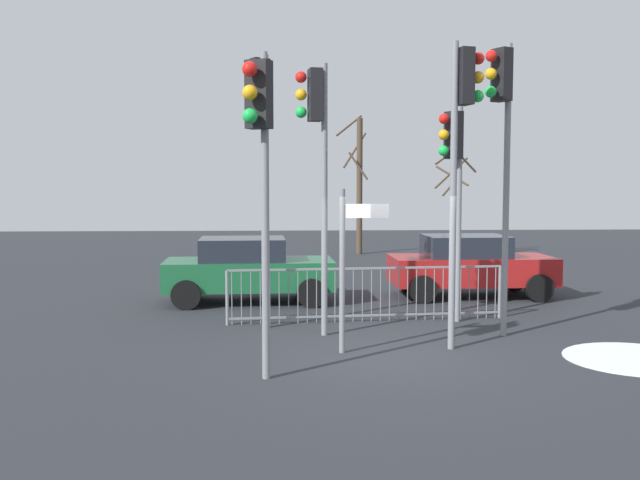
% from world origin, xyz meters
% --- Properties ---
extents(ground_plane, '(60.00, 60.00, 0.00)m').
position_xyz_m(ground_plane, '(0.00, 0.00, 0.00)').
color(ground_plane, '#26282D').
extents(traffic_light_mid_right, '(0.40, 0.53, 4.43)m').
position_xyz_m(traffic_light_mid_right, '(-1.94, -1.39, 3.25)').
color(traffic_light_mid_right, slate).
rests_on(traffic_light_mid_right, ground).
extents(traffic_light_rear_right, '(0.56, 0.37, 4.96)m').
position_xyz_m(traffic_light_rear_right, '(1.24, 0.44, 3.62)').
color(traffic_light_rear_right, slate).
rests_on(traffic_light_rear_right, ground).
extents(traffic_light_rear_left, '(0.52, 0.41, 5.11)m').
position_xyz_m(traffic_light_rear_left, '(2.15, 1.29, 3.73)').
color(traffic_light_rear_left, slate).
rests_on(traffic_light_rear_left, ground).
extents(traffic_light_mid_left, '(0.51, 0.42, 4.17)m').
position_xyz_m(traffic_light_mid_left, '(1.63, 2.62, 3.06)').
color(traffic_light_mid_left, slate).
rests_on(traffic_light_mid_left, ground).
extents(traffic_light_foreground_right, '(0.57, 0.35, 4.78)m').
position_xyz_m(traffic_light_foreground_right, '(-1.05, 1.53, 3.50)').
color(traffic_light_foreground_right, slate).
rests_on(traffic_light_foreground_right, ground).
extents(traffic_light_foreground_left, '(0.43, 0.51, 5.10)m').
position_xyz_m(traffic_light_foreground_left, '(-2.04, 2.37, 3.72)').
color(traffic_light_foreground_left, slate).
rests_on(traffic_light_foreground_left, ground).
extents(direction_sign_post, '(0.79, 0.09, 2.62)m').
position_xyz_m(direction_sign_post, '(-0.63, 0.21, 1.48)').
color(direction_sign_post, slate).
rests_on(direction_sign_post, ground).
extents(pedestrian_guard_railing, '(5.48, 0.54, 1.07)m').
position_xyz_m(pedestrian_guard_railing, '(-0.01, 2.79, 0.55)').
color(pedestrian_guard_railing, slate).
rests_on(pedestrian_guard_railing, ground).
extents(car_red_mid, '(3.83, 1.99, 1.47)m').
position_xyz_m(car_red_mid, '(2.78, 5.74, 0.77)').
color(car_red_mid, maroon).
rests_on(car_red_mid, ground).
extents(car_green_trailing, '(3.87, 2.06, 1.47)m').
position_xyz_m(car_green_trailing, '(-2.46, 5.20, 0.77)').
color(car_green_trailing, '#195933').
rests_on(car_green_trailing, ground).
extents(bare_tree_left, '(1.23, 1.38, 5.35)m').
position_xyz_m(bare_tree_left, '(1.20, 16.21, 2.72)').
color(bare_tree_left, '#473828').
rests_on(bare_tree_left, ground).
extents(bare_tree_centre, '(1.48, 1.75, 4.11)m').
position_xyz_m(bare_tree_centre, '(4.66, 14.76, 2.11)').
color(bare_tree_centre, '#473828').
rests_on(bare_tree_centre, ground).
extents(snow_patch_kerb, '(2.24, 2.24, 0.01)m').
position_xyz_m(snow_patch_kerb, '(3.82, -0.44, 0.01)').
color(snow_patch_kerb, silver).
rests_on(snow_patch_kerb, ground).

